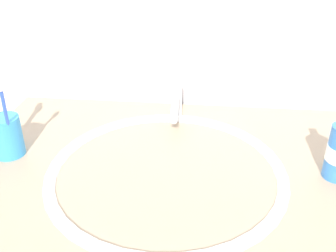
{
  "coord_description": "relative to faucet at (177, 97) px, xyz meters",
  "views": [
    {
      "loc": [
        0.05,
        -0.68,
        1.29
      ],
      "look_at": [
        -0.02,
        -0.01,
        0.92
      ],
      "focal_mm": 41.5,
      "sensor_mm": 36.0,
      "label": 1
    }
  ],
  "objects": [
    {
      "name": "faucet",
      "position": [
        0.0,
        0.0,
        0.0
      ],
      "size": [
        0.02,
        0.15,
        0.12
      ],
      "color": "silver",
      "rests_on": "sink_basin"
    },
    {
      "name": "toothbrush_blue",
      "position": [
        -0.32,
        -0.22,
        0.05
      ],
      "size": [
        0.04,
        0.05,
        0.19
      ],
      "color": "blue",
      "rests_on": "toothbrush_cup"
    },
    {
      "name": "sink_basin",
      "position": [
        -0.0,
        -0.23,
        -0.1
      ],
      "size": [
        0.48,
        0.48,
        0.11
      ],
      "color": "white",
      "rests_on": "vanity_counter"
    },
    {
      "name": "toothbrush_cup",
      "position": [
        -0.34,
        -0.2,
        -0.02
      ],
      "size": [
        0.06,
        0.06,
        0.09
      ],
      "primitive_type": "cylinder",
      "color": "#338CCC",
      "rests_on": "vanity_counter"
    }
  ]
}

